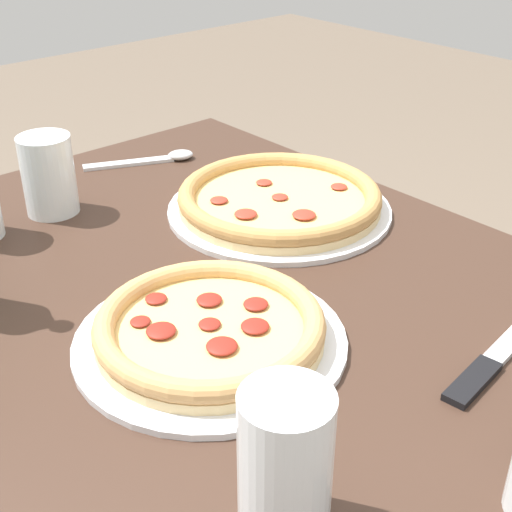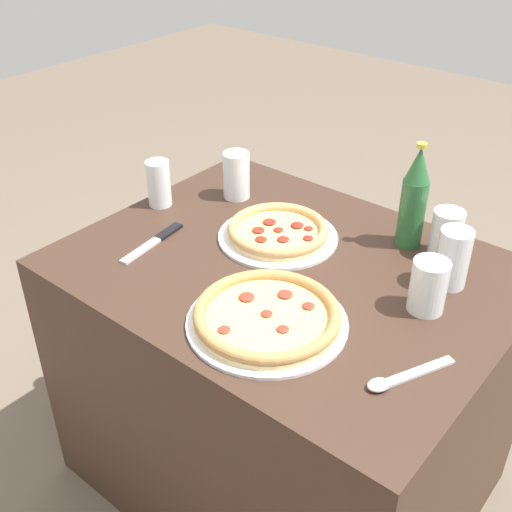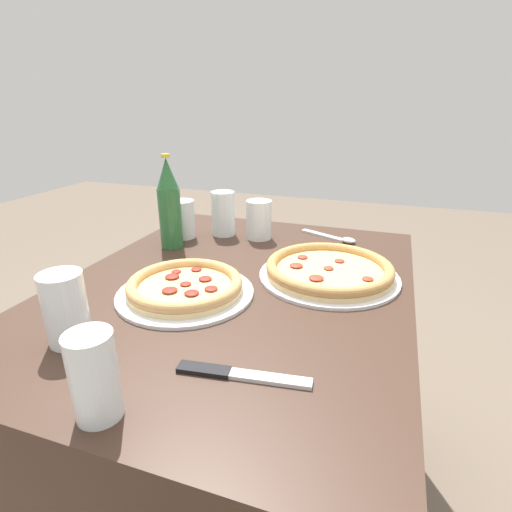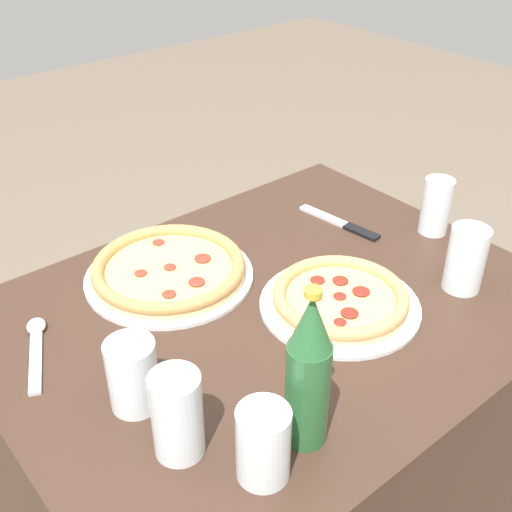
{
  "view_description": "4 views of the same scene",
  "coord_description": "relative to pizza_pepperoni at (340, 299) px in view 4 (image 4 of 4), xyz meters",
  "views": [
    {
      "loc": [
        -0.6,
        0.47,
        1.2
      ],
      "look_at": [
        -0.03,
        -0.04,
        0.77
      ],
      "focal_mm": 50.0,
      "sensor_mm": 36.0,
      "label": 1
    },
    {
      "loc": [
        0.74,
        -1.02,
        1.57
      ],
      "look_at": [
        -0.03,
        -0.08,
        0.78
      ],
      "focal_mm": 45.0,
      "sensor_mm": 36.0,
      "label": 2
    },
    {
      "loc": [
        -0.79,
        -0.32,
        1.13
      ],
      "look_at": [
        -0.01,
        -0.05,
        0.81
      ],
      "focal_mm": 28.0,
      "sensor_mm": 36.0,
      "label": 3
    },
    {
      "loc": [
        0.64,
        0.72,
        1.47
      ],
      "look_at": [
        -0.0,
        -0.05,
        0.81
      ],
      "focal_mm": 45.0,
      "sensor_mm": 36.0,
      "label": 4
    }
  ],
  "objects": [
    {
      "name": "glass_mango_juice",
      "position": [
        0.42,
        -0.03,
        0.04
      ],
      "size": [
        0.08,
        0.08,
        0.12
      ],
      "color": "white",
      "rests_on": "table"
    },
    {
      "name": "spoon",
      "position": [
        0.48,
        -0.26,
        -0.01
      ],
      "size": [
        0.1,
        0.19,
        0.02
      ],
      "color": "silver",
      "rests_on": "table"
    },
    {
      "name": "glass_red_wine",
      "position": [
        -0.23,
        0.11,
        0.04
      ],
      "size": [
        0.07,
        0.07,
        0.13
      ],
      "color": "white",
      "rests_on": "table"
    },
    {
      "name": "pizza_pepperoni",
      "position": [
        0.0,
        0.0,
        0.0
      ],
      "size": [
        0.3,
        0.3,
        0.04
      ],
      "color": "silver",
      "rests_on": "table"
    },
    {
      "name": "glass_water",
      "position": [
        0.42,
        0.09,
        0.04
      ],
      "size": [
        0.07,
        0.07,
        0.14
      ],
      "color": "white",
      "rests_on": "table"
    },
    {
      "name": "table",
      "position": [
        0.09,
        -0.08,
        -0.38
      ],
      "size": [
        1.03,
        0.79,
        0.73
      ],
      "color": "#3D281E",
      "rests_on": "ground_plane"
    },
    {
      "name": "glass_lemonade",
      "position": [
        -0.36,
        -0.06,
        0.04
      ],
      "size": [
        0.06,
        0.06,
        0.13
      ],
      "color": "white",
      "rests_on": "table"
    },
    {
      "name": "glass_orange_juice",
      "position": [
        0.35,
        0.2,
        0.03
      ],
      "size": [
        0.07,
        0.07,
        0.12
      ],
      "color": "white",
      "rests_on": "table"
    },
    {
      "name": "beer_bottle",
      "position": [
        0.26,
        0.18,
        0.11
      ],
      "size": [
        0.06,
        0.06,
        0.27
      ],
      "color": "#286033",
      "rests_on": "table"
    },
    {
      "name": "knife",
      "position": [
        -0.22,
        -0.21,
        -0.02
      ],
      "size": [
        0.05,
        0.21,
        0.01
      ],
      "color": "black",
      "rests_on": "table"
    },
    {
      "name": "pizza_margherita",
      "position": [
        0.19,
        -0.28,
        0.0
      ],
      "size": [
        0.34,
        0.34,
        0.04
      ],
      "color": "silver",
      "rests_on": "table"
    }
  ]
}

